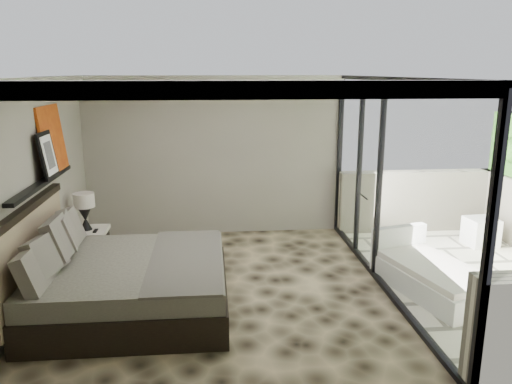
{
  "coord_description": "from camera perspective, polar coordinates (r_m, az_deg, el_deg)",
  "views": [
    {
      "loc": [
        -0.06,
        -6.23,
        2.87
      ],
      "look_at": [
        0.55,
        0.4,
        1.25
      ],
      "focal_mm": 35.0,
      "sensor_mm": 36.0,
      "label": 1
    }
  ],
  "objects": [
    {
      "name": "floor",
      "position": [
        6.86,
        -4.35,
        -11.11
      ],
      "size": [
        5.0,
        5.0,
        0.0
      ],
      "primitive_type": "plane",
      "color": "black",
      "rests_on": "ground"
    },
    {
      "name": "ceiling",
      "position": [
        6.23,
        -4.82,
        12.89
      ],
      "size": [
        4.5,
        5.0,
        0.02
      ],
      "primitive_type": "cube",
      "color": "silver",
      "rests_on": "back_wall"
    },
    {
      "name": "back_wall",
      "position": [
        8.84,
        -4.79,
        4.04
      ],
      "size": [
        4.5,
        0.02,
        2.8
      ],
      "primitive_type": "cube",
      "color": "gray",
      "rests_on": "floor"
    },
    {
      "name": "left_wall",
      "position": [
        6.76,
        -23.91,
        -0.08
      ],
      "size": [
        0.02,
        5.0,
        2.8
      ],
      "primitive_type": "cube",
      "color": "gray",
      "rests_on": "floor"
    },
    {
      "name": "glass_wall",
      "position": [
        6.8,
        14.73,
        0.73
      ],
      "size": [
        0.08,
        5.0,
        2.8
      ],
      "primitive_type": "cube",
      "color": "white",
      "rests_on": "floor"
    },
    {
      "name": "terrace_slab",
      "position": [
        7.87,
        24.56,
        -9.51
      ],
      "size": [
        3.0,
        5.0,
        0.12
      ],
      "primitive_type": "cube",
      "color": "beige",
      "rests_on": "ground"
    },
    {
      "name": "picture_ledge",
      "position": [
        6.81,
        -23.26,
        0.95
      ],
      "size": [
        0.12,
        2.2,
        0.05
      ],
      "primitive_type": "cube",
      "color": "black",
      "rests_on": "left_wall"
    },
    {
      "name": "bed",
      "position": [
        6.39,
        -14.9,
        -9.79
      ],
      "size": [
        2.33,
        2.26,
        1.29
      ],
      "color": "black",
      "rests_on": "floor"
    },
    {
      "name": "nightstand",
      "position": [
        8.11,
        -18.48,
        -5.72
      ],
      "size": [
        0.68,
        0.68,
        0.55
      ],
      "primitive_type": "cube",
      "rotation": [
        0.0,
        0.0,
        0.27
      ],
      "color": "black",
      "rests_on": "floor"
    },
    {
      "name": "table_lamp",
      "position": [
        7.94,
        -19.02,
        -1.57
      ],
      "size": [
        0.31,
        0.31,
        0.57
      ],
      "color": "black",
      "rests_on": "nightstand"
    },
    {
      "name": "abstract_canvas",
      "position": [
        7.32,
        -22.27,
        5.63
      ],
      "size": [
        0.13,
        0.9,
        0.9
      ],
      "primitive_type": "cube",
      "rotation": [
        0.0,
        -0.1,
        0.0
      ],
      "color": "#AB2C0E",
      "rests_on": "picture_ledge"
    },
    {
      "name": "framed_print",
      "position": [
        6.92,
        -22.72,
        3.93
      ],
      "size": [
        0.11,
        0.5,
        0.6
      ],
      "primitive_type": "cube",
      "rotation": [
        0.0,
        -0.14,
        0.0
      ],
      "color": "black",
      "rests_on": "picture_ledge"
    },
    {
      "name": "ottoman",
      "position": [
        9.24,
        24.3,
        -4.16
      ],
      "size": [
        0.5,
        0.5,
        0.47
      ],
      "primitive_type": "cube",
      "rotation": [
        0.0,
        0.0,
        0.08
      ],
      "color": "silver",
      "rests_on": "terrace_slab"
    },
    {
      "name": "lounger",
      "position": [
        7.14,
        19.45,
        -9.01
      ],
      "size": [
        1.29,
        1.91,
        0.68
      ],
      "rotation": [
        0.0,
        0.0,
        0.26
      ],
      "color": "white",
      "rests_on": "terrace_slab"
    }
  ]
}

